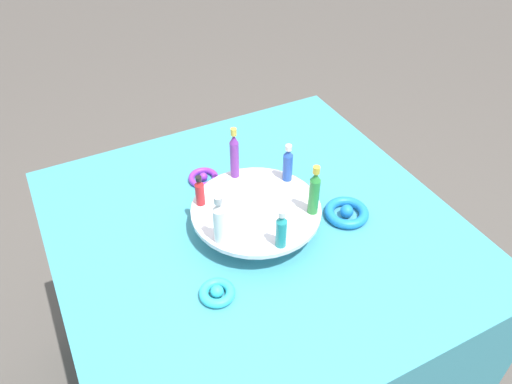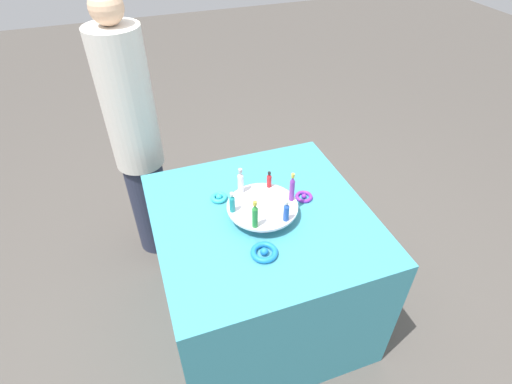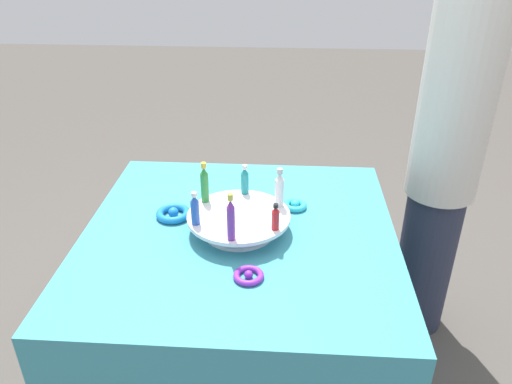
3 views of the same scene
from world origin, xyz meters
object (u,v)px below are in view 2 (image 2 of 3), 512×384
(display_stand, at_px, (262,209))
(bottle_purple, at_px, (292,188))
(bottle_red, at_px, (269,180))
(ribbon_bow_teal, at_px, (219,197))
(ribbon_bow_blue, at_px, (264,252))
(person_figure, at_px, (136,142))
(ribbon_bow_purple, at_px, (304,197))
(bottle_blue, at_px, (286,211))
(bottle_green, at_px, (255,215))
(bottle_teal, at_px, (232,203))
(bottle_clear, at_px, (241,182))

(display_stand, height_order, bottle_purple, bottle_purple)
(bottle_red, relative_size, ribbon_bow_teal, 1.05)
(ribbon_bow_blue, bearing_deg, bottle_red, 156.26)
(display_stand, distance_m, person_figure, 0.89)
(ribbon_bow_purple, xyz_separation_m, person_figure, (-0.71, -0.71, 0.04))
(bottle_blue, height_order, bottle_purple, bottle_purple)
(bottle_green, bearing_deg, bottle_teal, -153.23)
(bottle_red, bearing_deg, ribbon_bow_teal, -104.66)
(ribbon_bow_purple, bearing_deg, bottle_red, -113.31)
(ribbon_bow_purple, bearing_deg, display_stand, -78.23)
(bottle_purple, bearing_deg, bottle_teal, -93.23)
(bottle_green, distance_m, ribbon_bow_purple, 0.37)
(bottle_clear, bearing_deg, ribbon_bow_blue, -1.95)
(bottle_clear, bearing_deg, bottle_green, -3.23)
(bottle_purple, height_order, ribbon_bow_purple, bottle_purple)
(ribbon_bow_blue, bearing_deg, person_figure, -157.76)
(bottle_blue, relative_size, bottle_clear, 0.82)
(bottle_red, height_order, bottle_clear, bottle_clear)
(ribbon_bow_blue, bearing_deg, bottle_clear, 178.05)
(display_stand, height_order, person_figure, person_figure)
(display_stand, relative_size, bottle_blue, 3.00)
(display_stand, xyz_separation_m, bottle_green, (0.12, -0.08, 0.09))
(bottle_green, height_order, bottle_red, bottle_green)
(ribbon_bow_purple, bearing_deg, person_figure, -135.01)
(bottle_teal, relative_size, ribbon_bow_blue, 0.90)
(bottle_purple, bearing_deg, ribbon_bow_blue, -44.31)
(bottle_red, bearing_deg, ribbon_bow_blue, -23.74)
(bottle_green, height_order, ribbon_bow_blue, bottle_green)
(bottle_purple, relative_size, person_figure, 0.09)
(ribbon_bow_teal, bearing_deg, bottle_blue, 36.26)
(bottle_green, bearing_deg, display_stand, 146.77)
(ribbon_bow_purple, bearing_deg, bottle_teal, -83.74)
(bottle_green, xyz_separation_m, bottle_blue, (0.01, 0.14, -0.01))
(ribbon_bow_purple, bearing_deg, bottle_clear, -104.31)
(bottle_blue, height_order, bottle_clear, bottle_clear)
(bottle_blue, relative_size, bottle_purple, 0.73)
(bottle_purple, relative_size, bottle_red, 1.75)
(bottle_green, distance_m, bottle_red, 0.28)
(ribbon_bow_blue, relative_size, ribbon_bow_teal, 1.43)
(display_stand, bearing_deg, ribbon_bow_blue, -18.23)
(bottle_blue, xyz_separation_m, person_figure, (-0.88, -0.54, -0.07))
(ribbon_bow_blue, distance_m, ribbon_bow_purple, 0.41)
(ribbon_bow_teal, bearing_deg, ribbon_bow_blue, 11.77)
(bottle_teal, relative_size, ribbon_bow_teal, 1.28)
(bottle_clear, bearing_deg, person_figure, -146.86)
(display_stand, relative_size, ribbon_bow_blue, 2.82)
(bottle_teal, xyz_separation_m, bottle_green, (0.12, 0.06, 0.02))
(bottle_red, relative_size, ribbon_bow_purple, 1.00)
(ribbon_bow_teal, bearing_deg, person_figure, -151.28)
(bottle_teal, xyz_separation_m, bottle_blue, (0.13, 0.20, 0.00))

